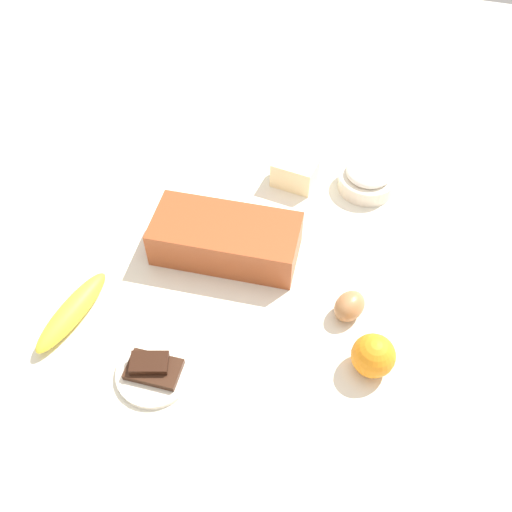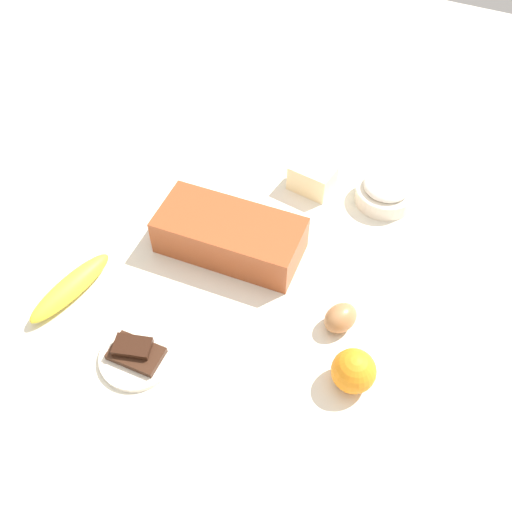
# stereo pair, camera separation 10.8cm
# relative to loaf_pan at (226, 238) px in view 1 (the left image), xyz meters

# --- Properties ---
(ground_plane) EXTENTS (2.40, 2.40, 0.02)m
(ground_plane) POSITION_rel_loaf_pan_xyz_m (-0.07, 0.03, -0.05)
(ground_plane) COLOR silver
(loaf_pan) EXTENTS (0.29, 0.14, 0.08)m
(loaf_pan) POSITION_rel_loaf_pan_xyz_m (0.00, 0.00, 0.00)
(loaf_pan) COLOR #9E4723
(loaf_pan) RESTS_ON ground_plane
(flour_bowl) EXTENTS (0.12, 0.12, 0.06)m
(flour_bowl) POSITION_rel_loaf_pan_xyz_m (-0.24, -0.26, -0.01)
(flour_bowl) COLOR silver
(flour_bowl) RESTS_ON ground_plane
(banana) EXTENTS (0.08, 0.19, 0.04)m
(banana) POSITION_rel_loaf_pan_xyz_m (0.22, 0.22, -0.02)
(banana) COLOR yellow
(banana) RESTS_ON ground_plane
(orange_fruit) EXTENTS (0.07, 0.07, 0.07)m
(orange_fruit) POSITION_rel_loaf_pan_xyz_m (-0.31, 0.18, -0.00)
(orange_fruit) COLOR orange
(orange_fruit) RESTS_ON ground_plane
(butter_block) EXTENTS (0.10, 0.08, 0.06)m
(butter_block) POSITION_rel_loaf_pan_xyz_m (-0.08, -0.23, -0.01)
(butter_block) COLOR #F4EDB2
(butter_block) RESTS_ON ground_plane
(egg_near_butter) EXTENTS (0.07, 0.08, 0.05)m
(egg_near_butter) POSITION_rel_loaf_pan_xyz_m (-0.26, 0.08, -0.02)
(egg_near_butter) COLOR #AA7345
(egg_near_butter) RESTS_ON ground_plane
(chocolate_plate) EXTENTS (0.13, 0.13, 0.03)m
(chocolate_plate) POSITION_rel_loaf_pan_xyz_m (0.04, 0.29, -0.03)
(chocolate_plate) COLOR silver
(chocolate_plate) RESTS_ON ground_plane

